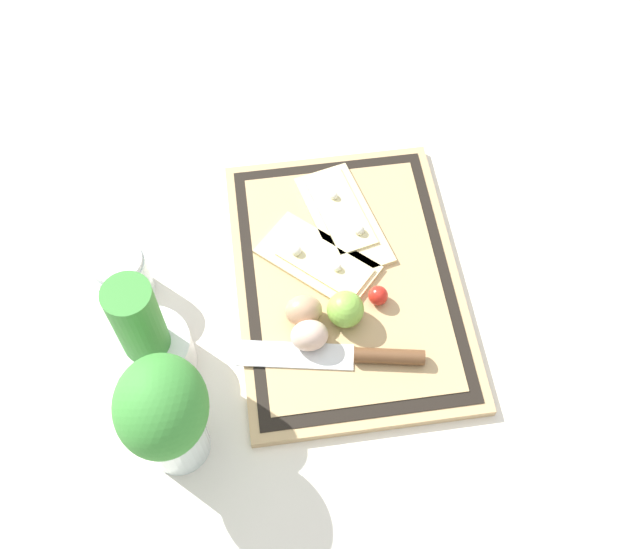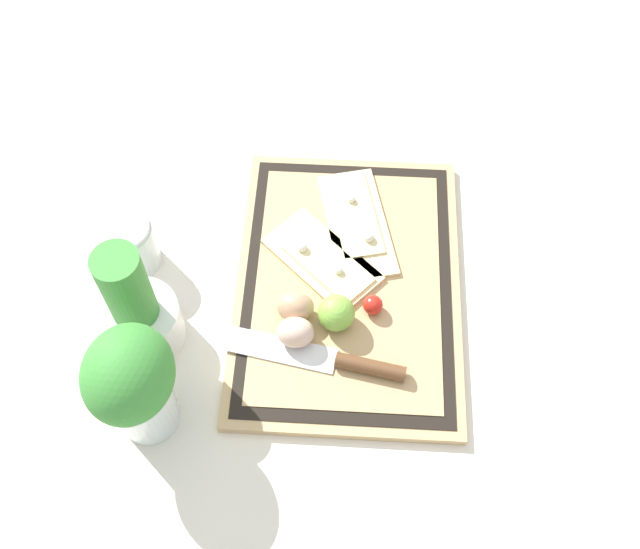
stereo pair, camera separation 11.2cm
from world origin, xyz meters
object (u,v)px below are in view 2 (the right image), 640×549
at_px(herb_pot, 137,312).
at_px(sauce_jar, 131,247).
at_px(knife, 343,362).
at_px(pizza_slice_far, 323,260).
at_px(herb_glass, 133,383).
at_px(egg_brown, 295,307).
at_px(cherry_tomato_red, 373,305).
at_px(lime, 336,313).
at_px(pizza_slice_near, 356,222).
at_px(egg_pink, 296,332).

relative_size(herb_pot, sauce_jar, 2.25).
xyz_separation_m(knife, sauce_jar, (0.17, 0.33, 0.01)).
xyz_separation_m(pizza_slice_far, sauce_jar, (-0.00, 0.29, 0.02)).
xyz_separation_m(pizza_slice_far, knife, (-0.17, -0.04, 0.00)).
bearing_deg(herb_pot, knife, -97.66).
bearing_deg(herb_glass, herb_pot, 12.71).
bearing_deg(egg_brown, cherry_tomato_red, -83.10).
relative_size(cherry_tomato_red, sauce_jar, 0.32).
height_order(knife, herb_glass, herb_glass).
bearing_deg(knife, lime, 10.96).
xyz_separation_m(cherry_tomato_red, sauce_jar, (0.08, 0.37, 0.01)).
bearing_deg(egg_brown, herb_pot, 99.69).
bearing_deg(pizza_slice_near, pizza_slice_far, 147.01).
height_order(egg_pink, herb_glass, herb_glass).
height_order(pizza_slice_near, egg_pink, egg_pink).
height_order(egg_pink, cherry_tomato_red, egg_pink).
relative_size(sauce_jar, herb_glass, 0.46).
relative_size(egg_brown, sauce_jar, 0.58).
relative_size(lime, herb_glass, 0.27).
relative_size(lime, sauce_jar, 0.58).
height_order(egg_brown, herb_pot, herb_pot).
xyz_separation_m(egg_pink, cherry_tomato_red, (0.05, -0.11, -0.01)).
relative_size(pizza_slice_far, lime, 3.60).
distance_m(knife, herb_pot, 0.30).
bearing_deg(herb_glass, sauce_jar, 14.97).
bearing_deg(egg_pink, egg_brown, 4.20).
xyz_separation_m(egg_brown, herb_glass, (-0.16, 0.19, 0.08)).
height_order(egg_pink, sauce_jar, sauce_jar).
bearing_deg(cherry_tomato_red, pizza_slice_near, 10.42).
distance_m(pizza_slice_near, egg_pink, 0.23).
bearing_deg(lime, pizza_slice_far, 13.47).
distance_m(lime, herb_pot, 0.28).
bearing_deg(knife, egg_pink, 63.14).
distance_m(pizza_slice_near, pizza_slice_far, 0.09).
height_order(pizza_slice_near, herb_glass, herb_glass).
xyz_separation_m(pizza_slice_far, egg_pink, (-0.13, 0.03, 0.02)).
bearing_deg(lime, sauce_jar, 72.55).
bearing_deg(pizza_slice_far, egg_brown, 159.13).
relative_size(egg_brown, egg_pink, 1.00).
bearing_deg(cherry_tomato_red, knife, 156.24).
bearing_deg(herb_glass, pizza_slice_near, -39.70).
relative_size(lime, cherry_tomato_red, 1.85).
bearing_deg(pizza_slice_near, knife, 177.34).
relative_size(knife, cherry_tomato_red, 9.12).
bearing_deg(egg_brown, sauce_jar, 70.65).
bearing_deg(cherry_tomato_red, pizza_slice_far, 44.32).
distance_m(pizza_slice_far, knife, 0.17).
distance_m(herb_pot, herb_glass, 0.14).
xyz_separation_m(pizza_slice_near, lime, (-0.18, 0.02, 0.02)).
relative_size(knife, egg_pink, 4.94).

